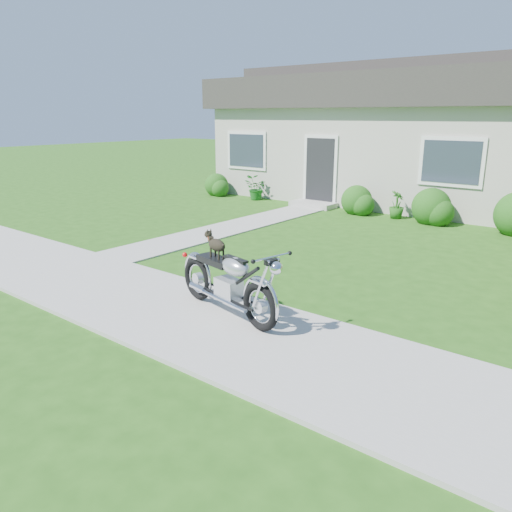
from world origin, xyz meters
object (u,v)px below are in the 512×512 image
(house, at_px, (407,135))
(motorcycle_with_dog, at_px, (228,281))
(potted_plant_left, at_px, (255,188))
(potted_plant_right, at_px, (397,205))

(house, distance_m, motorcycle_with_dog, 12.01)
(potted_plant_left, distance_m, potted_plant_right, 5.07)
(potted_plant_right, xyz_separation_m, motorcycle_with_dog, (1.05, -8.23, 0.16))
(potted_plant_left, relative_size, motorcycle_with_dog, 0.37)
(potted_plant_right, distance_m, motorcycle_with_dog, 8.30)
(potted_plant_left, bearing_deg, potted_plant_right, 0.00)
(potted_plant_left, height_order, motorcycle_with_dog, motorcycle_with_dog)
(motorcycle_with_dog, bearing_deg, house, 113.44)
(potted_plant_left, xyz_separation_m, motorcycle_with_dog, (6.12, -8.23, 0.14))
(potted_plant_left, xyz_separation_m, potted_plant_right, (5.07, 0.00, -0.02))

